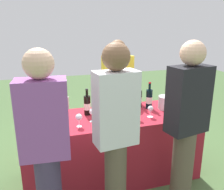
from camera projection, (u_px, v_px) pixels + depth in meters
name	position (u px, v px, depth m)	size (l,w,h in m)	color
ground_plane	(112.00, 175.00, 3.03)	(12.00, 12.00, 0.00)	#476638
tasting_table	(112.00, 147.00, 2.91)	(2.00, 0.75, 0.78)	maroon
wine_bottle_0	(40.00, 112.00, 2.63)	(0.07, 0.07, 0.29)	black
wine_bottle_1	(87.00, 105.00, 2.81)	(0.08, 0.08, 0.31)	black
wine_bottle_2	(126.00, 100.00, 3.00)	(0.08, 0.08, 0.32)	black
wine_bottle_3	(139.00, 99.00, 3.06)	(0.07, 0.07, 0.31)	black
wine_bottle_4	(149.00, 99.00, 3.02)	(0.08, 0.08, 0.33)	black
wine_glass_0	(50.00, 121.00, 2.39)	(0.07, 0.07, 0.14)	silver
wine_glass_1	(79.00, 118.00, 2.49)	(0.07, 0.07, 0.14)	silver
wine_glass_2	(93.00, 112.00, 2.61)	(0.07, 0.07, 0.15)	silver
wine_glass_3	(121.00, 111.00, 2.66)	(0.07, 0.07, 0.14)	silver
wine_glass_4	(137.00, 111.00, 2.66)	(0.07, 0.07, 0.14)	silver
wine_glass_5	(150.00, 109.00, 2.74)	(0.07, 0.07, 0.13)	silver
ice_bucket	(166.00, 103.00, 3.01)	(0.20, 0.20, 0.16)	silver
server_pouring	(117.00, 93.00, 3.45)	(0.42, 0.25, 1.59)	brown
guest_0	(45.00, 146.00, 1.88)	(0.39, 0.24, 1.65)	#3F3351
guest_1	(116.00, 132.00, 2.05)	(0.37, 0.23, 1.67)	brown
guest_2	(186.00, 122.00, 2.28)	(0.41, 0.28, 1.67)	brown
menu_board	(49.00, 123.00, 3.60)	(0.60, 0.03, 0.78)	white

